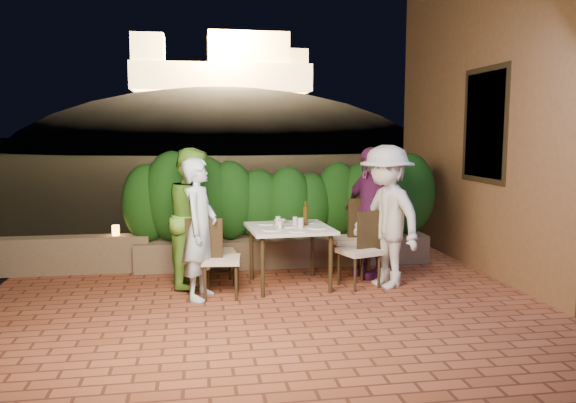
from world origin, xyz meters
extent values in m
plane|color=black|center=(0.00, 0.00, -0.02)|extent=(400.00, 400.00, 0.00)
cube|color=brown|center=(0.00, 0.50, -0.07)|extent=(7.00, 6.00, 0.15)
cube|color=brown|center=(3.60, 2.00, 2.50)|extent=(1.60, 5.00, 5.00)
cube|color=black|center=(2.82, 1.50, 2.00)|extent=(0.08, 1.00, 1.40)
cube|color=black|center=(2.81, 1.50, 2.00)|extent=(0.06, 1.15, 1.55)
cube|color=brown|center=(0.20, 2.30, 0.20)|extent=(4.20, 0.55, 0.40)
cube|color=brown|center=(-2.80, 2.30, 0.25)|extent=(2.20, 0.30, 0.50)
ellipsoid|color=black|center=(2.00, 60.00, -4.00)|extent=(52.00, 40.00, 22.00)
cylinder|color=white|center=(-0.16, 0.96, 0.76)|extent=(0.23, 0.23, 0.01)
cylinder|color=white|center=(-0.18, 1.41, 0.76)|extent=(0.22, 0.22, 0.01)
cylinder|color=white|center=(0.40, 1.00, 0.76)|extent=(0.23, 0.23, 0.01)
cylinder|color=white|center=(0.35, 1.43, 0.76)|extent=(0.23, 0.23, 0.01)
cylinder|color=white|center=(0.08, 1.16, 0.76)|extent=(0.21, 0.21, 0.01)
cylinder|color=white|center=(0.12, 0.82, 0.76)|extent=(0.21, 0.21, 0.01)
cylinder|color=silver|center=(-0.06, 1.04, 0.80)|extent=(0.06, 0.06, 0.10)
cylinder|color=silver|center=(-0.04, 1.31, 0.81)|extent=(0.06, 0.06, 0.11)
cylinder|color=silver|center=(0.20, 1.06, 0.81)|extent=(0.07, 0.07, 0.12)
cylinder|color=silver|center=(0.18, 1.30, 0.80)|extent=(0.06, 0.06, 0.10)
imported|color=white|center=(0.01, 1.49, 0.77)|extent=(0.16, 0.16, 0.04)
imported|color=silver|center=(-1.01, 0.83, 0.81)|extent=(0.56, 0.68, 1.62)
imported|color=#70BB3A|center=(-1.07, 1.42, 0.86)|extent=(0.78, 0.93, 1.72)
imported|color=silver|center=(1.25, 0.97, 0.88)|extent=(1.01, 1.29, 1.75)
imported|color=#672260|center=(1.22, 1.48, 0.86)|extent=(0.76, 1.09, 1.72)
cylinder|color=orange|center=(-2.15, 2.30, 0.57)|extent=(0.10, 0.10, 0.14)
camera|label=1|loc=(-1.04, -5.56, 1.90)|focal=35.00mm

